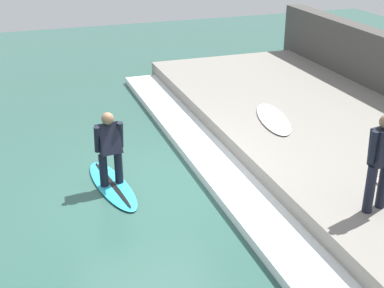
# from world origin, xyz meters

# --- Properties ---
(ground_plane) EXTENTS (28.00, 28.00, 0.00)m
(ground_plane) POSITION_xyz_m (0.00, 0.00, 0.00)
(ground_plane) COLOR #2D564C
(concrete_ledge) EXTENTS (4.40, 12.69, 0.44)m
(concrete_ledge) POSITION_xyz_m (3.99, 0.00, 0.22)
(concrete_ledge) COLOR gray
(concrete_ledge) RESTS_ON ground_plane
(wave_foam_crest) EXTENTS (0.85, 12.05, 0.16)m
(wave_foam_crest) POSITION_xyz_m (1.36, 0.00, 0.08)
(wave_foam_crest) COLOR white
(wave_foam_crest) RESTS_ON ground_plane
(surfboard_riding) EXTENTS (0.80, 2.08, 0.07)m
(surfboard_riding) POSITION_xyz_m (-0.61, 0.20, 0.03)
(surfboard_riding) COLOR #2DADD1
(surfboard_riding) RESTS_ON ground_plane
(surfer_riding) EXTENTS (0.51, 0.45, 1.34)m
(surfer_riding) POSITION_xyz_m (-0.61, 0.20, 0.80)
(surfer_riding) COLOR black
(surfer_riding) RESTS_ON surfboard_riding
(surfer_waiting_near) EXTENTS (0.50, 0.30, 1.49)m
(surfer_waiting_near) POSITION_xyz_m (2.77, -2.56, 1.28)
(surfer_waiting_near) COLOR black
(surfer_waiting_near) RESTS_ON concrete_ledge
(surfboard_spare) EXTENTS (0.99, 1.92, 0.06)m
(surfboard_spare) POSITION_xyz_m (3.01, 1.16, 0.47)
(surfboard_spare) COLOR white
(surfboard_spare) RESTS_ON concrete_ledge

